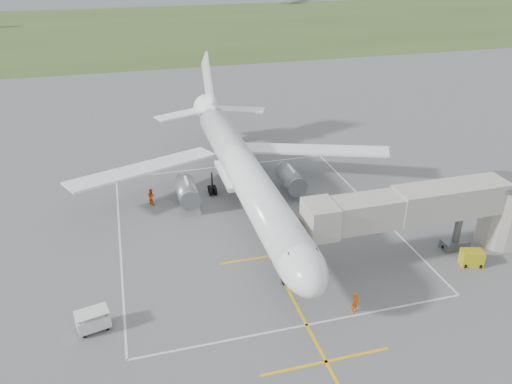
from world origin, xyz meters
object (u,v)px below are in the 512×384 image
object	(u,v)px
airliner	(243,170)
jet_bridge	(442,209)
ramp_worker_nose	(355,303)
ramp_worker_wing	(151,196)
baggage_cart	(93,320)
gpu_unit	(472,258)

from	to	relation	value
airliner	jet_bridge	size ratio (longest dim) A/B	2.00
ramp_worker_nose	ramp_worker_wing	xyz separation A→B (m)	(-14.49, 23.39, -0.00)
airliner	baggage_cart	size ratio (longest dim) A/B	16.86
ramp_worker_nose	ramp_worker_wing	world-z (taller)	ramp_worker_nose
jet_bridge	gpu_unit	world-z (taller)	jet_bridge
airliner	jet_bridge	world-z (taller)	airliner
airliner	ramp_worker_wing	xyz separation A→B (m)	(-10.16, 3.08, -3.43)
ramp_worker_nose	ramp_worker_wing	bearing A→B (deg)	92.80
airliner	ramp_worker_nose	bearing A→B (deg)	-77.97
baggage_cart	ramp_worker_nose	bearing A→B (deg)	-22.39
airliner	baggage_cart	world-z (taller)	airliner
baggage_cart	ramp_worker_wing	world-z (taller)	ramp_worker_wing
jet_bridge	baggage_cart	distance (m)	32.37
gpu_unit	ramp_worker_nose	xyz separation A→B (m)	(-13.50, -3.22, 0.23)
airliner	baggage_cart	bearing A→B (deg)	-134.26
jet_bridge	baggage_cart	xyz separation A→B (m)	(-32.04, -2.50, -3.85)
jet_bridge	ramp_worker_nose	world-z (taller)	jet_bridge
jet_bridge	baggage_cart	bearing A→B (deg)	-175.54
jet_bridge	ramp_worker_wing	size ratio (longest dim) A/B	12.13
ramp_worker_wing	airliner	bearing A→B (deg)	-143.69
jet_bridge	ramp_worker_wing	xyz separation A→B (m)	(-25.88, 17.34, -3.78)
baggage_cart	ramp_worker_wing	xyz separation A→B (m)	(6.16, 19.83, 0.07)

